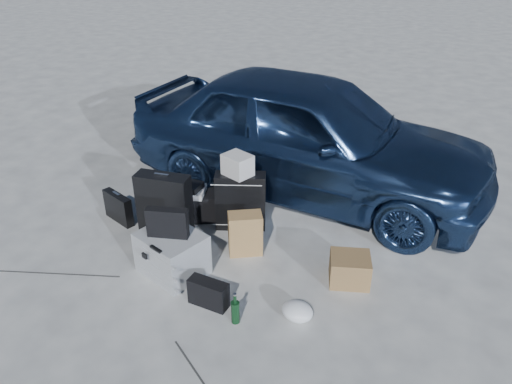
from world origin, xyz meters
TOP-DOWN VIEW (x-y plane):
  - ground at (0.00, 0.00)m, footprint 60.00×60.00m
  - car at (0.43, 2.10)m, footprint 4.43×2.13m
  - pelican_case at (-0.23, 0.04)m, footprint 0.70×0.64m
  - laptop_bag at (-0.24, 0.02)m, footprint 0.39×0.18m
  - briefcase at (-1.25, 0.61)m, footprint 0.43×0.24m
  - suitcase_left at (-0.60, 0.54)m, footprint 0.57×0.26m
  - suitcase_right at (0.04, 1.01)m, footprint 0.56×0.36m
  - white_carton at (0.02, 0.99)m, footprint 0.34×0.31m
  - duffel_bag at (-0.57, 0.92)m, footprint 0.68×0.53m
  - flat_box_white at (-0.57, 0.94)m, footprint 0.46×0.39m
  - flat_box_black at (-0.56, 0.94)m, footprint 0.31×0.23m
  - kraft_bag at (0.28, 0.59)m, footprint 0.38×0.33m
  - cardboard_box at (1.35, 0.53)m, footprint 0.44×0.41m
  - plastic_bag at (1.06, -0.12)m, footprint 0.32×0.29m
  - messenger_bag at (0.29, -0.25)m, footprint 0.36×0.16m
  - green_bottle at (0.60, -0.35)m, footprint 0.09×0.09m

SIDE VIEW (x-z plane):
  - ground at x=0.00m, z-range 0.00..0.00m
  - plastic_bag at x=1.06m, z-range 0.00..0.15m
  - messenger_bag at x=0.29m, z-range 0.00..0.25m
  - cardboard_box at x=1.35m, z-range 0.00..0.27m
  - green_bottle at x=0.60m, z-range 0.00..0.29m
  - duffel_bag at x=-0.57m, z-range 0.00..0.31m
  - briefcase at x=-1.25m, z-range 0.00..0.33m
  - pelican_case at x=-0.23m, z-range 0.00..0.42m
  - kraft_bag at x=0.28m, z-range 0.00..0.44m
  - suitcase_right at x=0.04m, z-range 0.00..0.64m
  - flat_box_white at x=-0.57m, z-range 0.31..0.38m
  - suitcase_left at x=-0.60m, z-range 0.00..0.72m
  - flat_box_black at x=-0.56m, z-range 0.38..0.45m
  - laptop_bag at x=-0.24m, z-range 0.42..0.70m
  - car at x=0.43m, z-range 0.00..1.46m
  - white_carton at x=0.02m, z-range 0.64..0.86m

